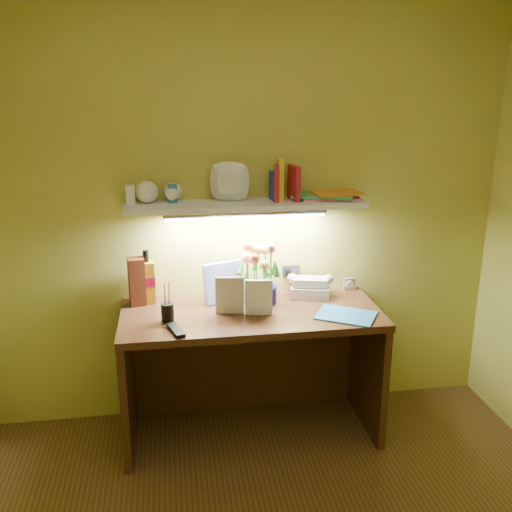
{
  "coord_description": "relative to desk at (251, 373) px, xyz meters",
  "views": [
    {
      "loc": [
        -0.41,
        -1.63,
        1.94
      ],
      "look_at": [
        0.05,
        1.35,
        1.02
      ],
      "focal_mm": 40.0,
      "sensor_mm": 36.0,
      "label": 1
    }
  ],
  "objects": [
    {
      "name": "desk",
      "position": [
        0.0,
        0.0,
        0.0
      ],
      "size": [
        1.4,
        0.6,
        0.75
      ],
      "primitive_type": "cube",
      "color": "#321B0D",
      "rests_on": "ground"
    },
    {
      "name": "flower_bouquet",
      "position": [
        0.07,
        0.13,
        0.54
      ],
      "size": [
        0.23,
        0.23,
        0.33
      ],
      "primitive_type": null,
      "rotation": [
        0.0,
        0.0,
        -0.1
      ],
      "color": "#060635",
      "rests_on": "desk"
    },
    {
      "name": "telephone",
      "position": [
        0.37,
        0.18,
        0.44
      ],
      "size": [
        0.25,
        0.21,
        0.13
      ],
      "primitive_type": null,
      "rotation": [
        0.0,
        0.0,
        -0.23
      ],
      "color": "beige",
      "rests_on": "desk"
    },
    {
      "name": "desk_clock",
      "position": [
        0.63,
        0.25,
        0.41
      ],
      "size": [
        0.07,
        0.04,
        0.07
      ],
      "primitive_type": "cube",
      "rotation": [
        0.0,
        0.0,
        0.09
      ],
      "color": "silver",
      "rests_on": "desk"
    },
    {
      "name": "whisky_bottle",
      "position": [
        -0.55,
        0.22,
        0.53
      ],
      "size": [
        0.09,
        0.09,
        0.31
      ],
      "primitive_type": null,
      "rotation": [
        0.0,
        0.0,
        0.07
      ],
      "color": "#C08816",
      "rests_on": "desk"
    },
    {
      "name": "whisky_box",
      "position": [
        -0.61,
        0.2,
        0.51
      ],
      "size": [
        0.1,
        0.1,
        0.27
      ],
      "primitive_type": "cube",
      "rotation": [
        0.0,
        0.0,
        0.17
      ],
      "color": "#562312",
      "rests_on": "desk"
    },
    {
      "name": "pen_cup",
      "position": [
        -0.45,
        -0.06,
        0.46
      ],
      "size": [
        0.07,
        0.07,
        0.16
      ],
      "primitive_type": "cylinder",
      "rotation": [
        0.0,
        0.0,
        0.03
      ],
      "color": "black",
      "rests_on": "desk"
    },
    {
      "name": "art_card",
      "position": [
        -0.13,
        0.18,
        0.49
      ],
      "size": [
        0.23,
        0.12,
        0.22
      ],
      "primitive_type": null,
      "rotation": [
        0.0,
        0.0,
        0.36
      ],
      "color": "silver",
      "rests_on": "desk"
    },
    {
      "name": "tv_remote",
      "position": [
        -0.41,
        -0.2,
        0.38
      ],
      "size": [
        0.09,
        0.17,
        0.02
      ],
      "primitive_type": "cube",
      "rotation": [
        0.0,
        0.0,
        0.3
      ],
      "color": "black",
      "rests_on": "desk"
    },
    {
      "name": "blue_folder",
      "position": [
        0.49,
        -0.14,
        0.38
      ],
      "size": [
        0.37,
        0.34,
        0.01
      ],
      "primitive_type": "cube",
      "rotation": [
        0.0,
        0.0,
        -0.54
      ],
      "color": "teal",
      "rests_on": "desk"
    },
    {
      "name": "desk_book_a",
      "position": [
        -0.19,
        0.0,
        0.48
      ],
      "size": [
        0.16,
        0.05,
        0.21
      ],
      "primitive_type": "imported",
      "rotation": [
        0.0,
        0.0,
        -0.23
      ],
      "color": "beige",
      "rests_on": "desk"
    },
    {
      "name": "desk_book_b",
      "position": [
        -0.04,
        -0.04,
        0.47
      ],
      "size": [
        0.14,
        0.04,
        0.2
      ],
      "primitive_type": "imported",
      "rotation": [
        0.0,
        0.0,
        -0.18
      ],
      "color": "white",
      "rests_on": "desk"
    },
    {
      "name": "wall_shelf",
      "position": [
        0.02,
        0.18,
        0.96
      ],
      "size": [
        1.31,
        0.35,
        0.25
      ],
      "color": "white",
      "rests_on": "ground"
    }
  ]
}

